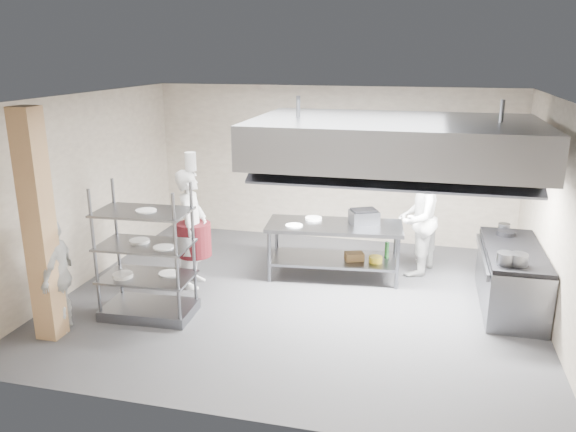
% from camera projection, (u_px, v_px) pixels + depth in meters
% --- Properties ---
extents(floor, '(7.00, 7.00, 0.00)m').
position_uv_depth(floor, '(298.00, 298.00, 8.55)').
color(floor, '#2D2D2F').
rests_on(floor, ground).
extents(ceiling, '(7.00, 7.00, 0.00)m').
position_uv_depth(ceiling, '(299.00, 98.00, 7.71)').
color(ceiling, silver).
rests_on(ceiling, wall_back).
extents(wall_back, '(7.00, 0.00, 7.00)m').
position_uv_depth(wall_back, '(332.00, 165.00, 10.92)').
color(wall_back, '#A0917F').
rests_on(wall_back, ground).
extents(wall_left, '(0.00, 6.00, 6.00)m').
position_uv_depth(wall_left, '(84.00, 190.00, 8.93)').
color(wall_left, '#A0917F').
rests_on(wall_left, ground).
extents(wall_right, '(0.00, 6.00, 6.00)m').
position_uv_depth(wall_right, '(559.00, 220.00, 7.33)').
color(wall_right, '#A0917F').
rests_on(wall_right, ground).
extents(column, '(0.30, 0.30, 3.00)m').
position_uv_depth(column, '(39.00, 227.00, 7.02)').
color(column, tan).
rests_on(column, floor).
extents(exhaust_hood, '(4.00, 2.50, 0.60)m').
position_uv_depth(exhaust_hood, '(394.00, 141.00, 7.95)').
color(exhaust_hood, gray).
rests_on(exhaust_hood, ceiling).
extents(hood_strip_a, '(1.60, 0.12, 0.04)m').
position_uv_depth(hood_strip_a, '(331.00, 160.00, 8.25)').
color(hood_strip_a, white).
rests_on(hood_strip_a, exhaust_hood).
extents(hood_strip_b, '(1.60, 0.12, 0.04)m').
position_uv_depth(hood_strip_b, '(458.00, 166.00, 7.84)').
color(hood_strip_b, white).
rests_on(hood_strip_b, exhaust_hood).
extents(wall_shelf, '(1.50, 0.28, 0.04)m').
position_uv_depth(wall_shelf, '(427.00, 171.00, 10.36)').
color(wall_shelf, gray).
rests_on(wall_shelf, wall_back).
extents(island, '(2.28, 1.13, 0.91)m').
position_uv_depth(island, '(334.00, 251.00, 9.27)').
color(island, gray).
rests_on(island, floor).
extents(island_worktop, '(2.28, 1.13, 0.06)m').
position_uv_depth(island_worktop, '(334.00, 226.00, 9.15)').
color(island_worktop, gray).
rests_on(island_worktop, island).
extents(island_undershelf, '(2.09, 1.03, 0.04)m').
position_uv_depth(island_undershelf, '(334.00, 259.00, 9.31)').
color(island_undershelf, slate).
rests_on(island_undershelf, island).
extents(pass_rack, '(1.30, 0.80, 1.90)m').
position_uv_depth(pass_rack, '(146.00, 252.00, 7.75)').
color(pass_rack, slate).
rests_on(pass_rack, floor).
extents(cooking_range, '(0.80, 2.00, 0.84)m').
position_uv_depth(cooking_range, '(511.00, 279.00, 8.19)').
color(cooking_range, gray).
rests_on(cooking_range, floor).
extents(range_top, '(0.78, 1.96, 0.06)m').
position_uv_depth(range_top, '(514.00, 250.00, 8.07)').
color(range_top, black).
rests_on(range_top, cooking_range).
extents(chef_head, '(0.54, 0.74, 1.89)m').
position_uv_depth(chef_head, '(192.00, 229.00, 8.79)').
color(chef_head, silver).
rests_on(chef_head, floor).
extents(chef_line, '(0.98, 1.11, 1.91)m').
position_uv_depth(chef_line, '(416.00, 218.00, 9.30)').
color(chef_line, silver).
rests_on(chef_line, floor).
extents(chef_plating, '(0.61, 0.98, 1.56)m').
position_uv_depth(chef_plating, '(57.00, 275.00, 7.39)').
color(chef_plating, silver).
rests_on(chef_plating, floor).
extents(griddle, '(0.54, 0.50, 0.22)m').
position_uv_depth(griddle, '(364.00, 217.00, 9.16)').
color(griddle, slate).
rests_on(griddle, island_worktop).
extents(wicker_basket, '(0.35, 0.30, 0.13)m').
position_uv_depth(wicker_basket, '(354.00, 256.00, 9.20)').
color(wicker_basket, olive).
rests_on(wicker_basket, island_undershelf).
extents(stockpot, '(0.23, 0.23, 0.16)m').
position_uv_depth(stockpot, '(506.00, 258.00, 7.43)').
color(stockpot, gray).
rests_on(stockpot, range_top).
extents(plate_stack, '(0.28, 0.28, 0.05)m').
position_uv_depth(plate_stack, '(147.00, 275.00, 7.85)').
color(plate_stack, white).
rests_on(plate_stack, pass_rack).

